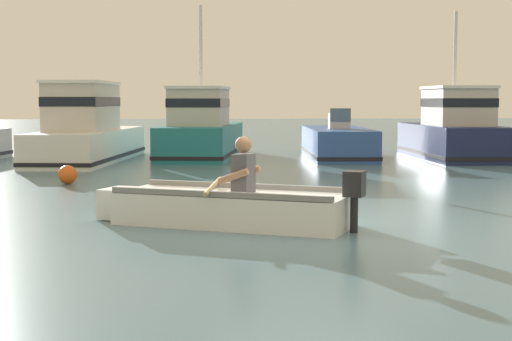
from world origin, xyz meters
The scene contains 7 objects.
ground_plane centered at (0.00, 0.00, 0.00)m, with size 120.00×120.00×0.00m, color slate.
rowboat_with_person centered at (-1.11, 0.10, 0.25)m, with size 3.50×2.47×1.19m.
moored_boat_white centered at (-4.17, 11.41, 0.80)m, with size 2.84×6.80×2.17m.
moored_boat_teal centered at (-1.01, 12.55, 0.77)m, with size 2.91×6.04×4.39m.
moored_boat_blue centered at (2.92, 12.06, 0.41)m, with size 2.14×5.39×1.44m.
moored_boat_navy centered at (6.15, 11.36, 0.77)m, with size 2.24×5.45×4.17m.
mooring_buoy centered at (-3.92, 5.54, 0.19)m, with size 0.38×0.38×0.38m, color #E55919.
Camera 1 is at (-1.83, -10.23, 1.66)m, focal length 54.83 mm.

